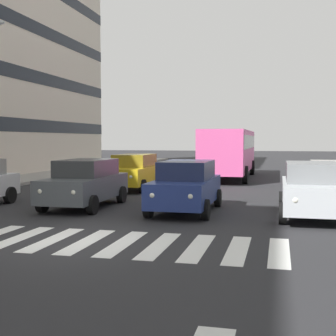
% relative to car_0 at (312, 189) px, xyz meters
% --- Properties ---
extents(ground_plane, '(180.00, 180.00, 0.00)m').
position_rel_car_0_xyz_m(ground_plane, '(5.94, 4.94, -0.89)').
color(ground_plane, '#262628').
extents(crosswalk_markings, '(10.35, 2.80, 0.01)m').
position_rel_car_0_xyz_m(crosswalk_markings, '(5.94, 4.94, -0.88)').
color(crosswalk_markings, silver).
rests_on(crosswalk_markings, ground_plane).
extents(car_0, '(2.02, 4.44, 1.72)m').
position_rel_car_0_xyz_m(car_0, '(0.00, 0.00, 0.00)').
color(car_0, '#B2B7BC').
rests_on(car_0, ground_plane).
extents(car_1, '(2.02, 4.44, 1.72)m').
position_rel_car_0_xyz_m(car_1, '(4.08, -0.17, 0.00)').
color(car_1, navy).
rests_on(car_1, ground_plane).
extents(car_2, '(2.02, 4.44, 1.72)m').
position_rel_car_0_xyz_m(car_2, '(7.84, -0.36, 0.00)').
color(car_2, '#474C51').
rests_on(car_2, ground_plane).
extents(car_row2_0, '(2.02, 4.44, 1.72)m').
position_rel_car_0_xyz_m(car_row2_0, '(7.95, -6.50, 0.00)').
color(car_row2_0, gold).
rests_on(car_row2_0, ground_plane).
extents(bus_behind_traffic, '(2.78, 10.50, 3.00)m').
position_rel_car_0_xyz_m(bus_behind_traffic, '(4.08, -14.25, 0.97)').
color(bus_behind_traffic, '#DB5193').
rests_on(bus_behind_traffic, ground_plane).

